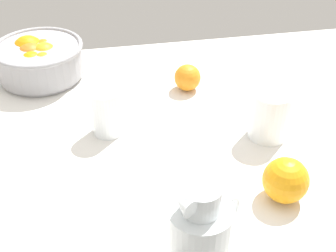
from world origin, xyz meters
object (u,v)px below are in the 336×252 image
object	(u,v)px
juice_pitcher	(201,236)
loose_orange_1	(286,180)
juice_glass	(269,118)
loose_orange_0	(187,78)
second_glass	(107,114)
fruit_bowl	(39,59)

from	to	relation	value
juice_pitcher	loose_orange_1	world-z (taller)	juice_pitcher
juice_glass	loose_orange_0	world-z (taller)	juice_glass
loose_orange_0	loose_orange_1	world-z (taller)	loose_orange_1
second_glass	loose_orange_0	bearing A→B (deg)	34.50
fruit_bowl	loose_orange_0	size ratio (longest dim) A/B	3.44
fruit_bowl	juice_pitcher	distance (cm)	71.68
juice_glass	loose_orange_1	bearing A→B (deg)	-101.54
fruit_bowl	loose_orange_0	xyz separation A→B (cm)	(37.05, -12.89, -2.06)
loose_orange_1	second_glass	bearing A→B (deg)	138.55
juice_glass	second_glass	xyz separation A→B (cm)	(-34.77, 7.91, 0.11)
juice_glass	second_glass	size ratio (longest dim) A/B	1.04
loose_orange_1	juice_glass	bearing A→B (deg)	78.46
juice_pitcher	loose_orange_0	world-z (taller)	juice_pitcher
fruit_bowl	juice_pitcher	world-z (taller)	juice_pitcher
fruit_bowl	juice_pitcher	bearing A→B (deg)	-67.61
juice_glass	loose_orange_0	xyz separation A→B (cm)	(-13.30, 22.67, -1.43)
loose_orange_0	loose_orange_1	size ratio (longest dim) A/B	0.78
fruit_bowl	loose_orange_0	world-z (taller)	fruit_bowl
second_glass	loose_orange_1	xyz separation A→B (cm)	(30.82, -27.22, -0.56)
fruit_bowl	second_glass	xyz separation A→B (cm)	(15.59, -27.64, -0.52)
juice_pitcher	juice_glass	bearing A→B (deg)	53.11
juice_pitcher	juice_glass	size ratio (longest dim) A/B	1.53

